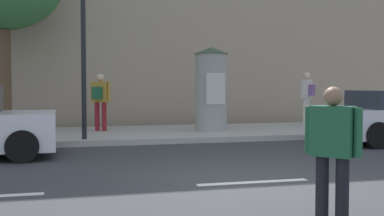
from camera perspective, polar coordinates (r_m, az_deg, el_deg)
The scene contains 8 objects.
ground_plane at distance 7.57m, azimuth 7.28°, elevation -8.76°, with size 80.00×80.00×0.00m, color #38383A.
sidewalk_curb at distance 14.23m, azimuth -3.20°, elevation -3.02°, with size 36.00×4.00×0.15m, color #B2ADA3.
lane_markings at distance 7.57m, azimuth 7.28°, elevation -8.73°, with size 25.80×0.16×0.01m.
traffic_light at distance 12.24m, azimuth -12.81°, elevation 10.29°, with size 0.24×0.45×4.44m.
poster_column at distance 14.24m, azimuth 2.28°, elevation 2.36°, with size 1.03×1.03×2.48m.
pedestrian_near_pole at distance 5.29m, azimuth 16.38°, elevation -4.34°, with size 0.46×0.50×1.49m.
pedestrian_in_light_jacket at distance 16.46m, azimuth 13.51°, elevation 1.65°, with size 0.50×0.51×1.78m.
pedestrian_with_backpack at distance 14.38m, azimuth -10.87°, elevation 1.34°, with size 0.56×0.53×1.69m.
Camera 1 is at (-2.75, -6.89, 1.51)m, focal length 44.85 mm.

